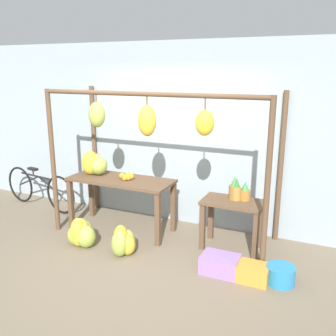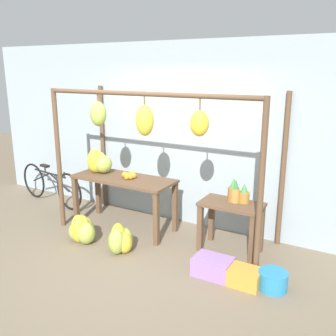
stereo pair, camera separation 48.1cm
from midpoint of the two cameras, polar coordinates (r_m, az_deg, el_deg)
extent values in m
plane|color=#756651|center=(4.93, -8.58, -14.31)|extent=(20.00, 20.00, 0.00)
cube|color=#99A8B2|center=(5.78, -0.56, 5.02)|extent=(8.00, 0.08, 2.80)
cylinder|color=brown|center=(5.81, -19.41, 0.77)|extent=(0.07, 0.07, 2.12)
cylinder|color=brown|center=(4.34, 11.84, -3.30)|extent=(0.07, 0.07, 2.12)
cylinder|color=brown|center=(6.57, -13.24, 2.79)|extent=(0.07, 0.07, 2.12)
cylinder|color=brown|center=(5.31, 14.33, -0.09)|extent=(0.07, 0.07, 2.12)
cylinder|color=brown|center=(4.71, -6.47, 11.13)|extent=(3.10, 0.06, 0.06)
cylinder|color=brown|center=(5.13, -13.61, 10.27)|extent=(0.02, 0.02, 0.09)
ellipsoid|color=#9EB247|center=(5.15, -13.46, 7.89)|extent=(0.23, 0.20, 0.34)
cylinder|color=brown|center=(4.71, -6.22, 10.14)|extent=(0.02, 0.02, 0.10)
ellipsoid|color=gold|center=(4.73, -6.14, 7.16)|extent=(0.24, 0.21, 0.39)
cylinder|color=brown|center=(4.37, 2.53, 9.68)|extent=(0.02, 0.02, 0.13)
ellipsoid|color=yellow|center=(4.40, 2.49, 6.86)|extent=(0.23, 0.20, 0.30)
cube|color=brown|center=(5.64, -9.66, -1.85)|extent=(1.58, 0.63, 0.04)
cube|color=brown|center=(6.00, -16.84, -5.31)|extent=(0.07, 0.07, 0.77)
cube|color=brown|center=(5.19, -4.24, -7.90)|extent=(0.07, 0.07, 0.77)
cube|color=brown|center=(6.39, -13.71, -3.87)|extent=(0.07, 0.07, 0.77)
cube|color=brown|center=(5.63, -1.63, -6.00)|extent=(0.07, 0.07, 0.77)
cube|color=brown|center=(5.04, 7.20, -5.25)|extent=(0.82, 0.48, 0.04)
cube|color=brown|center=(5.11, 2.55, -8.99)|extent=(0.07, 0.07, 0.65)
cube|color=brown|center=(4.91, 10.45, -10.25)|extent=(0.07, 0.07, 0.65)
cube|color=brown|center=(5.44, 4.05, -7.51)|extent=(0.07, 0.07, 0.65)
cube|color=brown|center=(5.25, 11.49, -8.61)|extent=(0.07, 0.07, 0.65)
ellipsoid|color=#9EB247|center=(5.88, -12.84, 0.30)|extent=(0.39, 0.39, 0.28)
ellipsoid|color=gold|center=(5.93, -13.53, 0.63)|extent=(0.33, 0.31, 0.33)
ellipsoid|color=gold|center=(5.93, -13.67, 0.39)|extent=(0.29, 0.29, 0.28)
ellipsoid|color=yellow|center=(5.91, -14.07, 0.76)|extent=(0.34, 0.34, 0.37)
ellipsoid|color=gold|center=(5.91, -13.67, 0.47)|extent=(0.24, 0.26, 0.31)
sphere|color=orange|center=(5.52, -8.53, -1.54)|extent=(0.08, 0.08, 0.08)
sphere|color=orange|center=(5.55, -8.14, -1.33)|extent=(0.09, 0.09, 0.09)
sphere|color=orange|center=(5.57, -8.84, -1.39)|extent=(0.08, 0.08, 0.08)
sphere|color=orange|center=(5.64, -8.50, -1.11)|extent=(0.09, 0.09, 0.09)
sphere|color=orange|center=(5.61, -9.47, -1.21)|extent=(0.09, 0.09, 0.09)
sphere|color=orange|center=(5.62, -9.02, -1.26)|extent=(0.08, 0.08, 0.08)
sphere|color=orange|center=(5.62, -8.89, -1.26)|extent=(0.08, 0.08, 0.08)
sphere|color=orange|center=(5.58, -8.99, -1.34)|extent=(0.08, 0.08, 0.08)
sphere|color=orange|center=(5.51, -9.12, -1.59)|extent=(0.08, 0.08, 0.08)
cylinder|color=#B27F38|center=(5.05, 7.71, -3.91)|extent=(0.12, 0.12, 0.18)
cone|color=#337538|center=(5.00, 7.77, -2.24)|extent=(0.08, 0.08, 0.13)
cylinder|color=olive|center=(5.07, 7.39, -3.75)|extent=(0.15, 0.15, 0.19)
cone|color=#428442|center=(5.02, 7.45, -2.02)|extent=(0.10, 0.10, 0.13)
cylinder|color=#A3702D|center=(5.06, 8.97, -4.12)|extent=(0.14, 0.14, 0.14)
cone|color=#428442|center=(5.02, 9.03, -2.73)|extent=(0.10, 0.10, 0.12)
ellipsoid|color=#9EB247|center=(5.40, -14.97, -10.08)|extent=(0.36, 0.34, 0.32)
ellipsoid|color=gold|center=(5.51, -15.14, -9.36)|extent=(0.30, 0.29, 0.35)
ellipsoid|color=gold|center=(5.47, -15.70, -9.36)|extent=(0.40, 0.40, 0.39)
ellipsoid|color=#9EB247|center=(5.50, -16.20, -9.85)|extent=(0.35, 0.33, 0.29)
ellipsoid|color=gold|center=(5.43, -16.05, -9.45)|extent=(0.32, 0.33, 0.42)
ellipsoid|color=gold|center=(5.09, -8.97, -11.50)|extent=(0.31, 0.31, 0.29)
ellipsoid|color=#9EB247|center=(5.16, -8.94, -10.95)|extent=(0.27, 0.25, 0.32)
ellipsoid|color=yellow|center=(5.10, -9.94, -10.75)|extent=(0.21, 0.23, 0.41)
ellipsoid|color=#9EB247|center=(5.06, -10.13, -11.32)|extent=(0.32, 0.33, 0.35)
cube|color=#9970B7|center=(4.66, 4.93, -14.45)|extent=(0.45, 0.32, 0.22)
cylinder|color=teal|center=(4.57, 13.82, -15.59)|extent=(0.33, 0.33, 0.21)
torus|color=black|center=(7.49, -23.31, -2.34)|extent=(0.66, 0.13, 0.66)
torus|color=black|center=(6.65, -18.08, -3.93)|extent=(0.66, 0.13, 0.66)
cylinder|color=black|center=(6.99, -21.03, -1.26)|extent=(0.91, 0.17, 0.03)
cylinder|color=black|center=(7.24, -22.21, -1.82)|extent=(0.55, 0.11, 0.26)
cylinder|color=black|center=(6.82, -19.59, -2.56)|extent=(0.55, 0.11, 0.26)
cylinder|color=black|center=(7.09, -21.71, -0.70)|extent=(0.02, 0.02, 0.10)
cube|color=black|center=(7.07, -21.76, -0.15)|extent=(0.21, 0.11, 0.04)
cylinder|color=black|center=(6.65, -18.87, -1.43)|extent=(0.02, 0.02, 0.10)
cube|color=orange|center=(4.56, 9.54, -15.48)|extent=(0.41, 0.29, 0.20)
camera|label=1|loc=(0.24, -92.66, -0.70)|focal=40.00mm
camera|label=2|loc=(0.24, 87.34, 0.70)|focal=40.00mm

